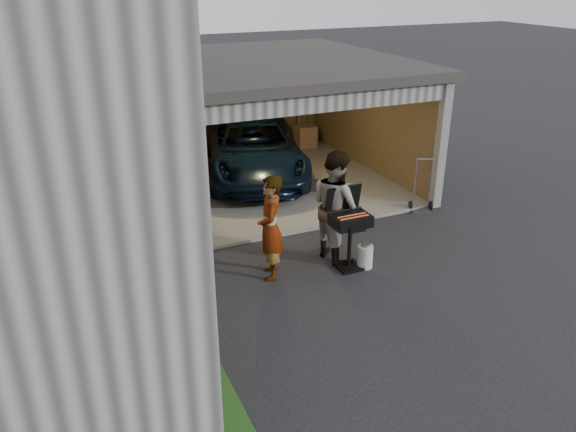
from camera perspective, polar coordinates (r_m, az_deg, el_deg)
name	(u,v)px	position (r m, az deg, el deg)	size (l,w,h in m)	color
ground	(365,341)	(8.05, 7.79, -12.42)	(80.00, 80.00, 0.00)	black
garage	(245,104)	(13.30, -4.39, 11.29)	(6.80, 6.30, 2.90)	#605E59
minivan	(254,151)	(13.77, -3.52, 6.60)	(2.23, 4.83, 1.34)	black
woman	(270,228)	(9.09, -1.79, -1.21)	(0.65, 0.42, 1.78)	silver
man	(335,206)	(9.74, 4.84, 1.06)	(0.95, 0.74, 1.96)	#45261B
bbq_grill	(349,223)	(9.44, 6.27, -0.69)	(0.64, 0.56, 1.42)	black
propane_tank	(365,256)	(9.76, 7.82, -4.09)	(0.27, 0.27, 0.41)	silver
plywood_panel	(190,346)	(7.14, -9.97, -12.84)	(0.04, 0.92, 1.03)	#50301B
hand_truck	(421,201)	(12.24, 13.39, 1.50)	(0.53, 0.49, 1.16)	gray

